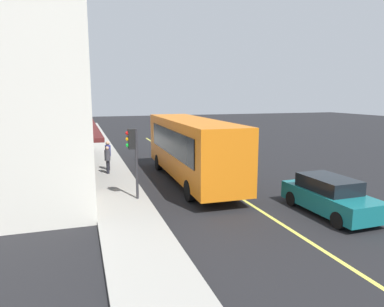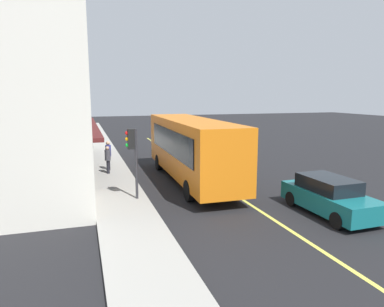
{
  "view_description": "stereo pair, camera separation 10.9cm",
  "coord_description": "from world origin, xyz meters",
  "px_view_note": "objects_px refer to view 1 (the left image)",
  "views": [
    {
      "loc": [
        -20.57,
        7.09,
        4.84
      ],
      "look_at": [
        -2.44,
        1.2,
        1.6
      ],
      "focal_mm": 32.47,
      "sensor_mm": 36.0,
      "label": 1
    },
    {
      "loc": [
        -20.61,
        6.99,
        4.84
      ],
      "look_at": [
        -2.44,
        1.2,
        1.6
      ],
      "focal_mm": 32.47,
      "sensor_mm": 36.0,
      "label": 2
    }
  ],
  "objects_px": {
    "bus": "(191,147)",
    "pedestrian_near_storefront": "(108,153)",
    "traffic_light": "(133,147)",
    "car_teal": "(330,196)",
    "pedestrian_mid_block": "(107,157)",
    "car_white": "(198,143)",
    "pedestrian_by_curb": "(91,138)"
  },
  "relations": [
    {
      "from": "car_teal",
      "to": "car_white",
      "type": "distance_m",
      "value": 16.78
    },
    {
      "from": "bus",
      "to": "pedestrian_by_curb",
      "type": "bearing_deg",
      "value": 20.48
    },
    {
      "from": "traffic_light",
      "to": "pedestrian_near_storefront",
      "type": "distance_m",
      "value": 6.73
    },
    {
      "from": "traffic_light",
      "to": "pedestrian_mid_block",
      "type": "relative_size",
      "value": 1.93
    },
    {
      "from": "bus",
      "to": "pedestrian_near_storefront",
      "type": "height_order",
      "value": "bus"
    },
    {
      "from": "traffic_light",
      "to": "pedestrian_by_curb",
      "type": "xyz_separation_m",
      "value": [
        16.1,
        1.33,
        -1.46
      ]
    },
    {
      "from": "pedestrian_by_curb",
      "to": "pedestrian_mid_block",
      "type": "relative_size",
      "value": 0.94
    },
    {
      "from": "bus",
      "to": "car_white",
      "type": "height_order",
      "value": "bus"
    },
    {
      "from": "bus",
      "to": "pedestrian_by_curb",
      "type": "relative_size",
      "value": 7.18
    },
    {
      "from": "bus",
      "to": "car_teal",
      "type": "height_order",
      "value": "bus"
    },
    {
      "from": "traffic_light",
      "to": "car_white",
      "type": "distance_m",
      "value": 14.84
    },
    {
      "from": "car_teal",
      "to": "traffic_light",
      "type": "bearing_deg",
      "value": 61.22
    },
    {
      "from": "pedestrian_by_curb",
      "to": "pedestrian_near_storefront",
      "type": "xyz_separation_m",
      "value": [
        -9.52,
        -0.73,
        0.19
      ]
    },
    {
      "from": "car_teal",
      "to": "pedestrian_near_storefront",
      "type": "relative_size",
      "value": 2.36
    },
    {
      "from": "pedestrian_near_storefront",
      "to": "pedestrian_mid_block",
      "type": "xyz_separation_m",
      "value": [
        -0.98,
        0.11,
        -0.12
      ]
    },
    {
      "from": "car_white",
      "to": "car_teal",
      "type": "bearing_deg",
      "value": 179.88
    },
    {
      "from": "pedestrian_near_storefront",
      "to": "car_white",
      "type": "bearing_deg",
      "value": -52.58
    },
    {
      "from": "traffic_light",
      "to": "car_teal",
      "type": "xyz_separation_m",
      "value": [
        -4.06,
        -7.39,
        -1.79
      ]
    },
    {
      "from": "pedestrian_near_storefront",
      "to": "pedestrian_mid_block",
      "type": "distance_m",
      "value": 1.0
    },
    {
      "from": "bus",
      "to": "car_teal",
      "type": "xyz_separation_m",
      "value": [
        -6.89,
        -3.76,
        -1.24
      ]
    },
    {
      "from": "traffic_light",
      "to": "car_teal",
      "type": "distance_m",
      "value": 8.62
    },
    {
      "from": "bus",
      "to": "car_teal",
      "type": "distance_m",
      "value": 7.95
    },
    {
      "from": "pedestrian_by_curb",
      "to": "car_teal",
      "type": "bearing_deg",
      "value": -156.62
    },
    {
      "from": "car_white",
      "to": "pedestrian_near_storefront",
      "type": "xyz_separation_m",
      "value": [
        -6.14,
        8.03,
        0.52
      ]
    },
    {
      "from": "bus",
      "to": "pedestrian_near_storefront",
      "type": "distance_m",
      "value": 5.7
    },
    {
      "from": "pedestrian_by_curb",
      "to": "pedestrian_near_storefront",
      "type": "height_order",
      "value": "pedestrian_near_storefront"
    },
    {
      "from": "pedestrian_by_curb",
      "to": "pedestrian_near_storefront",
      "type": "distance_m",
      "value": 9.55
    },
    {
      "from": "bus",
      "to": "car_white",
      "type": "relative_size",
      "value": 2.58
    },
    {
      "from": "pedestrian_by_curb",
      "to": "traffic_light",
      "type": "bearing_deg",
      "value": -175.28
    },
    {
      "from": "traffic_light",
      "to": "car_white",
      "type": "bearing_deg",
      "value": -30.27
    },
    {
      "from": "car_teal",
      "to": "pedestrian_mid_block",
      "type": "distance_m",
      "value": 12.61
    },
    {
      "from": "bus",
      "to": "traffic_light",
      "type": "distance_m",
      "value": 4.63
    }
  ]
}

